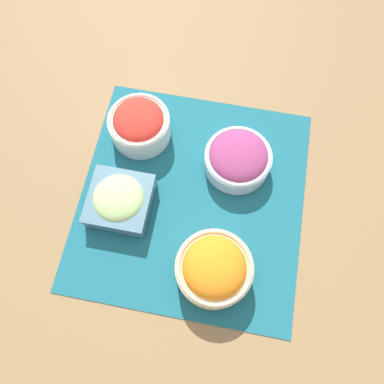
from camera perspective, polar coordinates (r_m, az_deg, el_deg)
The scene contains 6 objects.
ground_plane at distance 0.78m, azimuth 0.00°, elevation -0.87°, with size 3.00×3.00×0.00m, color olive.
placemat at distance 0.78m, azimuth 0.00°, elevation -0.82°, with size 0.48×0.46×0.00m.
cucumber_bowl at distance 0.76m, azimuth -11.00°, elevation -1.21°, with size 0.12×0.12×0.06m.
carrot_bowl at distance 0.70m, azimuth 3.36°, elevation -11.59°, with size 0.14×0.14×0.09m.
onion_bowl at distance 0.78m, azimuth 7.01°, elevation 5.11°, with size 0.14×0.14×0.06m.
tomato_bowl at distance 0.81m, azimuth -8.01°, elevation 10.19°, with size 0.13×0.13×0.08m.
Camera 1 is at (0.26, 0.05, 0.73)m, focal length 35.00 mm.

